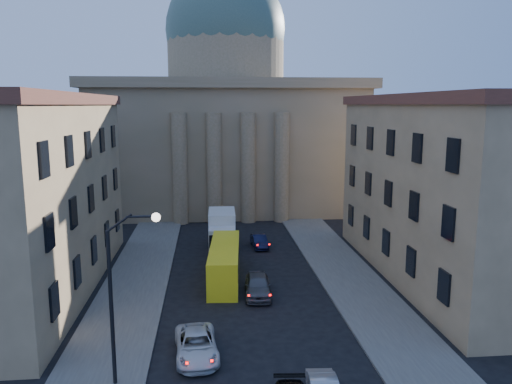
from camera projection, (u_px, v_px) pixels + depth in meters
The scene contains 11 objects.
sidewalk_left at pixel (127, 306), 34.70m from camera, with size 5.00×60.00×0.15m, color #52504B.
sidewalk_right at pixel (364, 297), 36.30m from camera, with size 5.00×60.00×0.15m, color #52504B.
church at pixel (227, 119), 70.20m from camera, with size 68.02×28.76×36.60m.
building_left at pixel (13, 194), 36.55m from camera, with size 11.60×26.60×14.70m.
building_right at pixel (456, 187), 39.76m from camera, with size 11.60×26.60×14.70m.
street_lamp at pixel (121, 285), 24.14m from camera, with size 2.62×0.44×8.83m.
car_left_mid at pixel (196, 345), 27.75m from camera, with size 2.28×4.96×1.38m, color silver.
car_right_far at pixel (258, 285), 36.64m from camera, with size 1.87×4.65×1.59m, color #4D4E52.
car_right_distant at pixel (259, 241), 49.10m from camera, with size 1.31×3.77×1.24m, color black.
city_bus at pixel (225, 261), 40.00m from camera, with size 2.96×10.02×2.78m.
box_truck at pixel (222, 232), 48.67m from camera, with size 2.68×6.50×3.54m.
Camera 1 is at (-2.67, -15.52, 13.89)m, focal length 35.00 mm.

